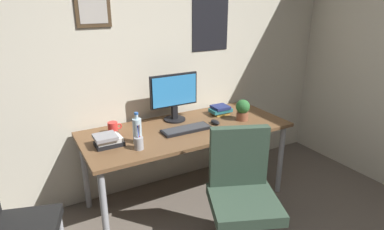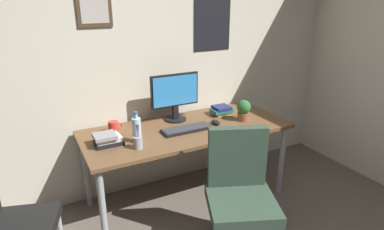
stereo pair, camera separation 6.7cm
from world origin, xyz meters
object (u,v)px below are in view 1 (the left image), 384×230
at_px(monitor, 174,95).
at_px(potted_plant, 243,109).
at_px(water_bottle, 137,130).
at_px(keyboard, 186,129).
at_px(computer_mouse, 215,122).
at_px(book_stack_right, 108,140).
at_px(book_stack_left, 220,110).
at_px(side_chair, 8,225).
at_px(coffee_mug_near, 113,128).
at_px(office_chair, 242,189).
at_px(pen_cup, 139,142).

distance_m(monitor, potted_plant, 0.64).
bearing_deg(water_bottle, potted_plant, 0.65).
bearing_deg(keyboard, monitor, 84.61).
bearing_deg(computer_mouse, book_stack_right, 178.64).
distance_m(monitor, book_stack_left, 0.50).
xyz_separation_m(potted_plant, book_stack_right, (-1.24, 0.05, -0.06)).
bearing_deg(side_chair, monitor, 22.64).
relative_size(coffee_mug_near, book_stack_left, 0.58).
height_order(monitor, book_stack_right, monitor).
xyz_separation_m(side_chair, monitor, (1.42, 0.59, 0.46)).
bearing_deg(monitor, side_chair, -157.36).
xyz_separation_m(computer_mouse, book_stack_right, (-0.97, 0.02, 0.03)).
bearing_deg(book_stack_right, book_stack_left, 8.51).
bearing_deg(side_chair, office_chair, -15.51).
distance_m(water_bottle, potted_plant, 1.03).
xyz_separation_m(side_chair, pen_cup, (0.91, 0.17, 0.28)).
bearing_deg(side_chair, computer_mouse, 10.71).
height_order(side_chair, book_stack_left, side_chair).
relative_size(pen_cup, book_stack_right, 0.92).
xyz_separation_m(keyboard, computer_mouse, (0.30, 0.01, 0.01)).
relative_size(office_chair, computer_mouse, 8.64).
xyz_separation_m(office_chair, monitor, (-0.03, 1.00, 0.44)).
relative_size(monitor, book_stack_left, 2.23).
relative_size(office_chair, book_stack_left, 4.60).
xyz_separation_m(office_chair, pen_cup, (-0.54, 0.57, 0.25)).
bearing_deg(potted_plant, side_chair, -171.67).
bearing_deg(potted_plant, water_bottle, -179.35).
bearing_deg(side_chair, coffee_mug_near, 33.54).
relative_size(water_bottle, potted_plant, 1.29).
distance_m(side_chair, book_stack_right, 0.85).
height_order(water_bottle, pen_cup, water_bottle).
bearing_deg(potted_plant, coffee_mug_near, 167.11).
bearing_deg(side_chair, potted_plant, 8.33).
height_order(computer_mouse, book_stack_right, book_stack_right).
relative_size(computer_mouse, book_stack_left, 0.53).
distance_m(pen_cup, book_stack_right, 0.26).
bearing_deg(side_chair, book_stack_left, 15.34).
distance_m(office_chair, keyboard, 0.75).
distance_m(coffee_mug_near, book_stack_left, 1.05).
bearing_deg(office_chair, water_bottle, 126.82).
height_order(coffee_mug_near, pen_cup, pen_cup).
bearing_deg(office_chair, computer_mouse, 71.76).
bearing_deg(office_chair, keyboard, 94.91).
xyz_separation_m(keyboard, potted_plant, (0.58, -0.02, 0.09)).
relative_size(side_chair, water_bottle, 3.47).
relative_size(keyboard, coffee_mug_near, 3.60).
bearing_deg(pen_cup, office_chair, -46.40).
xyz_separation_m(keyboard, book_stack_right, (-0.67, 0.03, 0.03)).
bearing_deg(side_chair, keyboard, 12.55).
distance_m(office_chair, potted_plant, 0.92).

